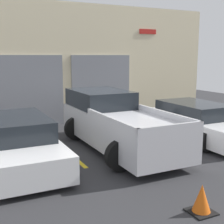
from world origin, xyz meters
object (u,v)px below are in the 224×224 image
object	(u,v)px
traffic_cone	(202,200)
pickup_truck	(115,122)
sedan_white	(196,122)
sedan_side	(17,142)

from	to	relation	value
traffic_cone	pickup_truck	bearing A→B (deg)	84.18
pickup_truck	sedan_white	xyz separation A→B (m)	(3.04, -0.24, -0.22)
pickup_truck	sedan_side	distance (m)	3.06
sedan_white	traffic_cone	world-z (taller)	sedan_white
sedan_white	sedan_side	xyz separation A→B (m)	(-6.08, 0.00, 0.01)
pickup_truck	traffic_cone	size ratio (longest dim) A/B	9.66
pickup_truck	sedan_side	xyz separation A→B (m)	(-3.04, -0.24, -0.21)
pickup_truck	sedan_white	bearing A→B (deg)	-4.55
pickup_truck	sedan_white	world-z (taller)	pickup_truck
sedan_white	sedan_side	world-z (taller)	sedan_side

